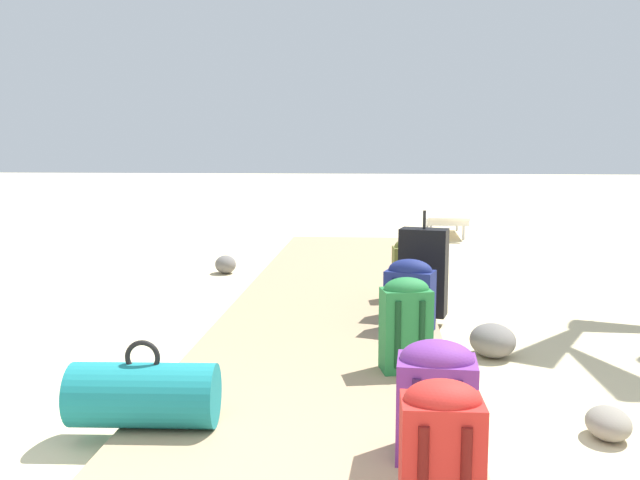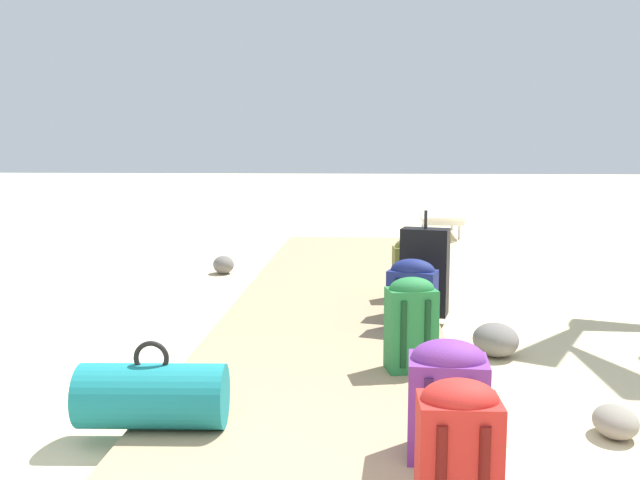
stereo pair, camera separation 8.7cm
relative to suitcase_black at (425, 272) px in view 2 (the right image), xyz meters
The scene contains 13 objects.
ground_plane 0.97m from the suitcase_black, 145.63° to the right, with size 60.00×60.00×0.00m, color beige.
boardwalk 0.89m from the suitcase_black, 154.49° to the left, with size 1.63×8.41×0.08m, color tan.
suitcase_black is the anchor object (origin of this frame).
backpack_green 1.37m from the suitcase_black, 97.89° to the right, with size 0.31×0.25×0.55m.
backpack_purple 2.49m from the suitcase_black, 92.53° to the right, with size 0.34×0.28×0.50m.
backpack_navy 0.50m from the suitcase_black, 104.63° to the right, with size 0.38×0.29×0.51m.
backpack_red 3.11m from the suitcase_black, 92.70° to the right, with size 0.27×0.22×0.55m.
backpack_olive 0.56m from the suitcase_black, 95.18° to the left, with size 0.35×0.24×0.53m.
duffel_bag_teal 2.69m from the suitcase_black, 122.23° to the right, with size 0.69×0.33×0.41m.
lounge_chair 5.45m from the suitcase_black, 82.64° to the left, with size 0.64×1.57×0.78m.
rock_right_near 2.20m from the suitcase_black, 70.19° to the right, with size 0.26×0.21×0.15m, color gray.
rock_right_far 0.93m from the suitcase_black, 62.66° to the right, with size 0.30×0.35×0.22m, color slate.
rock_left_far 2.86m from the suitcase_black, 134.43° to the left, with size 0.27×0.23×0.20m, color slate.
Camera 2 is at (0.27, -1.41, 1.37)m, focal length 38.86 mm.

